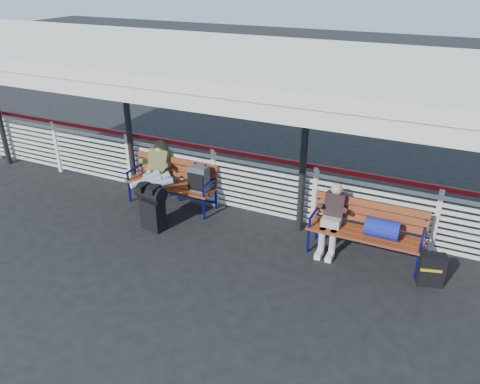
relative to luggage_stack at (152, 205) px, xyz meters
The scene contains 9 objects.
ground 1.00m from the luggage_stack, 48.99° to the right, with size 60.00×60.00×0.00m, color black.
fence 1.38m from the luggage_stack, 64.94° to the left, with size 12.08×0.08×1.24m.
canopy 2.64m from the luggage_stack, 19.36° to the left, with size 12.60×3.60×3.16m.
luggage_stack is the anchor object (origin of this frame).
bench_left 0.97m from the luggage_stack, 88.03° to the left, with size 1.80×0.56×0.96m.
bench_right 3.76m from the luggage_stack, 10.85° to the left, with size 1.80×0.56×0.92m.
traveler_man 0.76m from the luggage_stack, 119.22° to the left, with size 0.94×1.52×0.77m.
companion_person 3.12m from the luggage_stack, 12.79° to the left, with size 0.32×0.66×1.15m.
suitcase_side 4.66m from the luggage_stack, ahead, with size 0.41×0.31×0.51m.
Camera 1 is at (3.95, -5.28, 4.29)m, focal length 35.00 mm.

